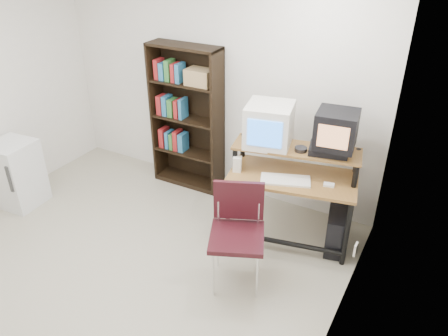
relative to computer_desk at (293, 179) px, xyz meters
The scene contains 17 objects.
floor 2.01m from the computer_desk, 131.30° to the right, with size 4.00×4.00×0.01m, color #AAA38C.
back_wall 1.50m from the computer_desk, 154.93° to the left, with size 4.00×0.01×2.60m, color silver.
right_wall 1.72m from the computer_desk, 61.97° to the right, with size 0.01×4.00×2.60m, color silver.
computer_desk is the anchor object (origin of this frame).
crt_monitor 0.58m from the computer_desk, 167.62° to the left, with size 0.52×0.52×0.41m.
vcr 0.45m from the computer_desk, 27.76° to the left, with size 0.36×0.26×0.08m, color black.
crt_tv 0.64m from the computer_desk, 27.76° to the left, with size 0.41×0.41×0.35m.
cd_spindle 0.31m from the computer_desk, 56.28° to the left, with size 0.12×0.12×0.05m, color #26262B.
keyboard 0.15m from the computer_desk, 98.92° to the right, with size 0.47×0.21×0.04m, color silver.
mousepad 0.37m from the computer_desk, ahead, with size 0.22×0.18×0.01m, color black.
mouse 0.37m from the computer_desk, ahead, with size 0.10×0.06×0.03m, color white.
desk_speaker 0.56m from the computer_desk, 159.10° to the right, with size 0.08×0.07×0.17m, color silver.
pc_tower 0.69m from the computer_desk, ahead, with size 0.20×0.45×0.42m, color black.
school_chair 0.83m from the computer_desk, 103.73° to the right, with size 0.62×0.62×0.94m.
bookshelf 1.59m from the computer_desk, 163.84° to the left, with size 0.87×0.30×1.74m.
mini_fridge 3.12m from the computer_desk, 162.46° to the right, with size 0.49×0.49×0.78m.
wall_outlet 0.88m from the computer_desk, 19.81° to the right, with size 0.02×0.08×0.12m, color beige.
Camera 1 is at (2.45, -2.14, 2.87)m, focal length 35.00 mm.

